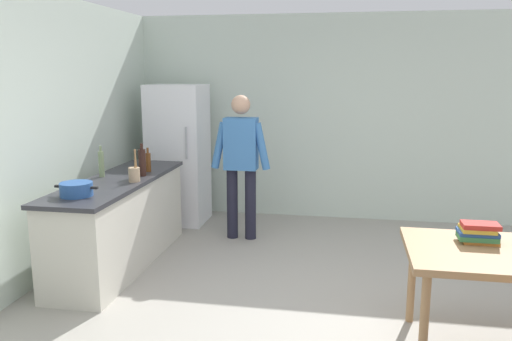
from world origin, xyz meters
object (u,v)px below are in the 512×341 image
(bottle_wine_dark, at_px, (142,162))
(person, at_px, (241,157))
(refrigerator, at_px, (179,154))
(bottle_beer_brown, at_px, (148,162))
(bottle_vinegar_tall, at_px, (101,164))
(book_stack, at_px, (478,233))
(dining_table, at_px, (510,262))
(utensil_jar, at_px, (134,174))
(cooking_pot, at_px, (76,189))

(bottle_wine_dark, bearing_deg, person, 44.78)
(refrigerator, relative_size, person, 1.06)
(bottle_beer_brown, xyz_separation_m, bottle_wine_dark, (0.03, -0.24, 0.04))
(bottle_beer_brown, bearing_deg, bottle_vinegar_tall, -136.96)
(person, relative_size, book_stack, 6.08)
(dining_table, height_order, bottle_wine_dark, bottle_wine_dark)
(bottle_beer_brown, distance_m, bottle_vinegar_tall, 0.50)
(utensil_jar, xyz_separation_m, bottle_wine_dark, (-0.03, 0.27, 0.07))
(dining_table, distance_m, utensil_jar, 3.36)
(book_stack, bearing_deg, refrigerator, 140.86)
(cooking_pot, xyz_separation_m, bottle_vinegar_tall, (-0.17, 0.81, 0.08))
(bottle_vinegar_tall, bearing_deg, person, 37.30)
(refrigerator, xyz_separation_m, book_stack, (3.12, -2.54, -0.08))
(dining_table, bearing_deg, person, 137.59)
(bottle_wine_dark, bearing_deg, utensil_jar, -84.16)
(refrigerator, relative_size, cooking_pot, 4.50)
(bottle_beer_brown, height_order, bottle_wine_dark, bottle_wine_dark)
(bottle_beer_brown, distance_m, bottle_wine_dark, 0.24)
(utensil_jar, relative_size, bottle_vinegar_tall, 1.00)
(refrigerator, height_order, dining_table, refrigerator)
(dining_table, height_order, bottle_beer_brown, bottle_beer_brown)
(refrigerator, xyz_separation_m, dining_table, (3.30, -2.70, -0.23))
(person, xyz_separation_m, dining_table, (2.35, -2.15, -0.31))
(bottle_vinegar_tall, bearing_deg, utensil_jar, -21.13)
(bottle_vinegar_tall, bearing_deg, dining_table, -18.20)
(person, bearing_deg, cooking_pot, -121.62)
(cooking_pot, bearing_deg, refrigerator, 86.56)
(cooking_pot, height_order, bottle_vinegar_tall, bottle_vinegar_tall)
(utensil_jar, bearing_deg, bottle_wine_dark, 95.84)
(person, relative_size, bottle_wine_dark, 5.00)
(refrigerator, distance_m, bottle_wine_dark, 1.42)
(bottle_wine_dark, bearing_deg, refrigerator, 93.61)
(person, bearing_deg, bottle_beer_brown, -145.34)
(book_stack, bearing_deg, dining_table, -41.71)
(cooking_pot, relative_size, book_stack, 1.43)
(cooking_pot, distance_m, bottle_wine_dark, 0.95)
(bottle_wine_dark, height_order, bottle_vinegar_tall, bottle_wine_dark)
(dining_table, height_order, cooking_pot, cooking_pot)
(refrigerator, distance_m, bottle_beer_brown, 1.18)
(cooking_pot, xyz_separation_m, bottle_wine_dark, (0.23, 0.91, 0.09))
(cooking_pot, relative_size, bottle_beer_brown, 1.54)
(bottle_wine_dark, xyz_separation_m, book_stack, (3.03, -1.13, -0.22))
(dining_table, distance_m, bottle_wine_dark, 3.48)
(person, height_order, cooking_pot, person)
(cooking_pot, bearing_deg, bottle_wine_dark, 75.99)
(refrigerator, bearing_deg, bottle_wine_dark, -86.39)
(dining_table, xyz_separation_m, cooking_pot, (-3.44, 0.38, 0.29))
(bottle_vinegar_tall, xyz_separation_m, book_stack, (3.43, -1.02, -0.21))
(person, xyz_separation_m, bottle_beer_brown, (-0.89, -0.62, 0.03))
(bottle_vinegar_tall, bearing_deg, refrigerator, 78.43)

